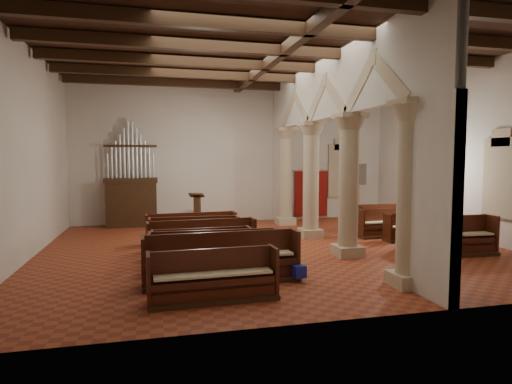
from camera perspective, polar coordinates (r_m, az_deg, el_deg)
The scene contains 32 objects.
floor at distance 13.50m, azimuth 2.33°, elevation -7.49°, with size 14.00×14.00×0.00m, color brown.
ceiling at distance 13.57m, azimuth 2.42°, elevation 18.11°, with size 14.00×14.00×0.00m, color black.
wall_back at distance 19.04m, azimuth -2.60°, elevation 5.12°, with size 14.00×0.02×6.00m, color silver.
wall_front at distance 7.61m, azimuth 14.92°, elevation 5.74°, with size 14.00×0.02×6.00m, color silver.
wall_left at distance 13.14m, azimuth -28.57°, elevation 4.79°, with size 0.02×12.00×6.00m, color silver.
wall_right at distance 16.55m, azimuth 26.46°, elevation 4.72°, with size 0.02×12.00×6.00m, color silver.
ceiling_beams at distance 13.53m, azimuth 2.41°, elevation 17.37°, with size 13.80×11.80×0.30m, color #32200F, non-canonical shape.
arcade at distance 13.82m, azimuth 9.64°, elevation 7.59°, with size 0.90×11.90×6.00m.
window_right_a at distance 15.43m, azimuth 29.87°, elevation 1.66°, with size 0.03×1.00×2.20m, color #306C58.
window_right_b at distance 18.54m, azimuth 21.35°, elevation 2.35°, with size 0.03×1.00×2.20m, color #306C58.
window_back at distance 20.58m, azimuth 11.23°, elevation 2.77°, with size 1.00×0.03×2.20m, color #306C58.
pipe_organ at distance 18.27m, azimuth -16.27°, elevation -0.15°, with size 2.10×0.85×4.40m.
lectern at distance 17.55m, azimuth -7.83°, elevation -2.76°, with size 0.68×0.72×1.43m.
dossal_curtain at distance 20.00m, azimuth 7.35°, elevation -0.20°, with size 1.80×0.07×2.17m.
processional_banner at distance 20.33m, azimuth 13.57°, elevation -1.12°, with size 0.63×0.80×2.76m.
hymnal_box_a at distance 9.95m, azimuth 5.78°, elevation -10.51°, with size 0.28×0.23×0.28m, color #16249A.
hymnal_box_b at distance 9.96m, azimuth -1.06°, elevation -10.39°, with size 0.30×0.25×0.30m, color navy.
hymnal_box_c at distance 12.02m, azimuth 3.32°, elevation -7.71°, with size 0.33×0.27×0.33m, color navy.
tube_heater_a at distance 9.57m, azimuth -2.80°, elevation -11.60°, with size 0.11×0.11×1.13m, color white.
tube_heater_b at distance 10.21m, azimuth -9.19°, elevation -10.61°, with size 0.11×0.11×1.13m, color white.
nave_pew_0 at distance 8.68m, azimuth -5.68°, elevation -12.12°, with size 2.59×0.78×1.01m.
nave_pew_1 at distance 9.84m, azimuth -4.51°, elevation -9.87°, with size 3.56×0.87×1.13m.
nave_pew_2 at distance 10.65m, azimuth -5.57°, elevation -8.91°, with size 3.18×0.83×1.04m.
nave_pew_3 at distance 11.43m, azimuth -7.17°, elevation -8.11°, with size 2.62×0.70×0.97m.
nave_pew_4 at distance 12.39m, azimuth -7.17°, elevation -6.99°, with size 3.12×0.89×1.05m.
nave_pew_5 at distance 13.28m, azimuth -8.21°, elevation -6.26°, with size 2.74×0.73×1.02m.
nave_pew_6 at distance 14.36m, azimuth -8.56°, elevation -5.47°, with size 3.00×0.86×1.00m.
aisle_pew_0 at distance 13.77m, azimuth 25.14°, elevation -6.06°, with size 2.36×0.84×1.14m.
aisle_pew_1 at distance 14.31m, azimuth 21.74°, elevation -5.79°, with size 1.75×0.71×0.97m.
aisle_pew_2 at distance 15.49m, azimuth 19.80°, elevation -4.99°, with size 1.74×0.65×0.95m.
aisle_pew_3 at distance 15.99m, azimuth 16.63°, elevation -4.55°, with size 1.97×0.76×1.00m.
aisle_pew_4 at distance 16.88m, azimuth 16.13°, elevation -3.99°, with size 1.79×0.77×1.06m.
Camera 1 is at (-3.62, -12.69, 2.83)m, focal length 30.00 mm.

